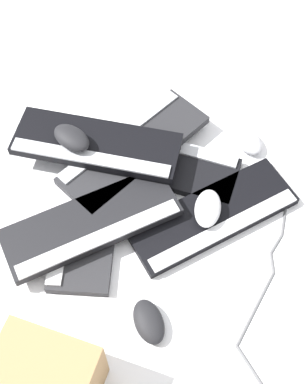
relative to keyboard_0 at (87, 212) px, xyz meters
name	(u,v)px	position (x,y,z in m)	size (l,w,h in m)	color
ground_plane	(154,233)	(-0.11, 0.14, -0.01)	(3.20, 3.20, 0.00)	white
keyboard_0	(87,212)	(0.00, 0.00, 0.00)	(0.40, 0.43, 0.03)	#232326
keyboard_1	(213,216)	(-0.26, 0.20, 0.00)	(0.46, 0.20, 0.03)	black
keyboard_2	(158,161)	(-0.24, -0.02, 0.00)	(0.38, 0.45, 0.03)	black
keyboard_3	(134,149)	(-0.20, -0.08, 0.03)	(0.46, 0.22, 0.03)	#232326
keyboard_4	(96,145)	(-0.12, -0.13, 0.06)	(0.40, 0.43, 0.03)	black
keyboard_5	(92,223)	(0.01, 0.05, 0.03)	(0.46, 0.22, 0.03)	black
mouse_0	(72,138)	(-0.06, -0.16, 0.10)	(0.11, 0.07, 0.04)	black
mouse_1	(208,208)	(-0.24, 0.19, 0.04)	(0.11, 0.07, 0.04)	silver
mouse_2	(149,322)	(0.04, 0.33, 0.01)	(0.11, 0.07, 0.04)	black
mouse_3	(247,140)	(-0.48, 0.07, 0.01)	(0.11, 0.07, 0.04)	#B7B7BC
cable_0	(266,283)	(-0.25, 0.41, -0.01)	(0.38, 0.33, 0.01)	#59595B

